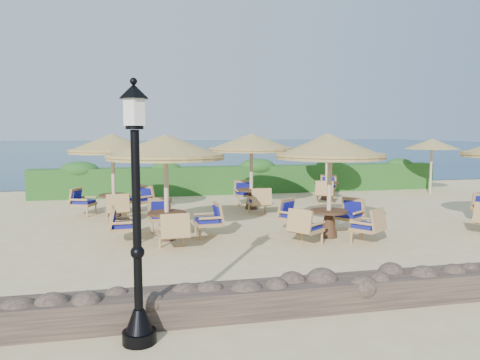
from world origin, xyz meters
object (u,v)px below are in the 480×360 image
(cafe_set_3, at_px, (113,157))
(lamp_post, at_px, (137,225))
(cafe_set_1, at_px, (330,167))
(cafe_set_5, at_px, (327,152))
(extra_parasol, at_px, (432,144))
(cafe_set_0, at_px, (166,166))
(cafe_set_4, at_px, (251,151))

(cafe_set_3, bearing_deg, lamp_post, -85.88)
(cafe_set_1, xyz_separation_m, cafe_set_5, (2.60, 6.20, 0.08))
(extra_parasol, xyz_separation_m, cafe_set_3, (-13.28, -2.58, -0.27))
(extra_parasol, bearing_deg, cafe_set_1, -138.39)
(cafe_set_3, distance_m, cafe_set_5, 8.34)
(extra_parasol, relative_size, cafe_set_0, 0.81)
(cafe_set_0, height_order, cafe_set_4, same)
(extra_parasol, relative_size, cafe_set_1, 0.86)
(cafe_set_3, bearing_deg, cafe_set_5, 13.14)
(cafe_set_0, distance_m, cafe_set_1, 4.14)
(cafe_set_4, bearing_deg, cafe_set_3, -175.33)
(lamp_post, relative_size, cafe_set_4, 1.10)
(lamp_post, distance_m, cafe_set_0, 5.80)
(cafe_set_0, height_order, cafe_set_3, same)
(cafe_set_4, distance_m, cafe_set_5, 3.79)
(lamp_post, xyz_separation_m, extra_parasol, (12.60, 12.00, 0.62))
(cafe_set_1, distance_m, cafe_set_3, 7.00)
(cafe_set_1, relative_size, cafe_set_5, 0.99)
(cafe_set_1, xyz_separation_m, cafe_set_3, (-5.52, 4.31, 0.08))
(lamp_post, bearing_deg, cafe_set_3, 94.12)
(cafe_set_3, bearing_deg, cafe_set_4, 4.67)
(cafe_set_3, height_order, cafe_set_5, same)
(lamp_post, relative_size, cafe_set_3, 1.18)
(lamp_post, height_order, cafe_set_4, lamp_post)
(lamp_post, xyz_separation_m, cafe_set_0, (0.75, 5.75, 0.31))
(lamp_post, bearing_deg, cafe_set_4, 67.97)
(lamp_post, height_order, cafe_set_3, lamp_post)
(cafe_set_1, bearing_deg, cafe_set_3, 142.02)
(lamp_post, relative_size, extra_parasol, 1.38)
(cafe_set_3, relative_size, cafe_set_4, 0.94)
(cafe_set_5, bearing_deg, cafe_set_0, -140.22)
(extra_parasol, distance_m, cafe_set_5, 5.21)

